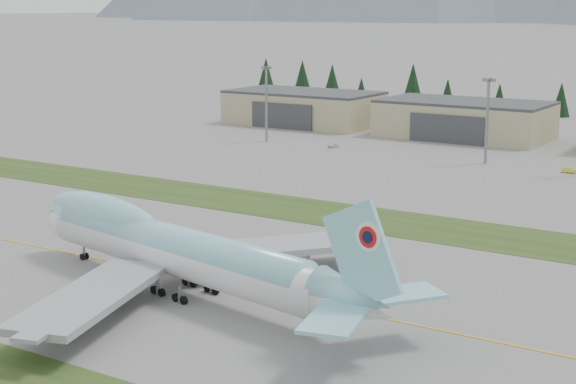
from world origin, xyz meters
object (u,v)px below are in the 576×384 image
Objects in this scene: hangar_center at (464,119)px; service_vehicle_a at (333,147)px; hangar_left at (304,108)px; service_vehicle_b at (570,173)px; boeing_747_freighter at (176,250)px.

hangar_center is 13.22× the size of service_vehicle_a.
hangar_left reaches higher than service_vehicle_a.
hangar_left reaches higher than service_vehicle_b.
boeing_747_freighter is 117.79m from service_vehicle_b.
service_vehicle_a is at bearing 121.28° from boeing_747_freighter.
hangar_center reaches higher than service_vehicle_a.
service_vehicle_a is at bearing 76.00° from service_vehicle_b.
hangar_center is 43.59m from service_vehicle_a.
hangar_left is 55.00m from hangar_center.
service_vehicle_b is (21.03, 115.75, -5.88)m from boeing_747_freighter.
boeing_747_freighter reaches higher than service_vehicle_a.
service_vehicle_b is at bearing -22.34° from hangar_left.
hangar_center is (55.00, 0.00, 0.00)m from hangar_left.
hangar_center is 11.92× the size of service_vehicle_b.
service_vehicle_a is (32.05, -36.66, -5.39)m from hangar_left.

